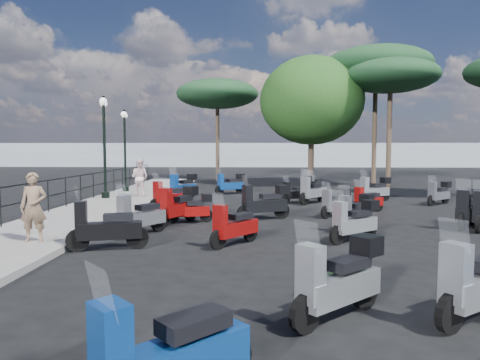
{
  "coord_description": "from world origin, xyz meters",
  "views": [
    {
      "loc": [
        -0.78,
        -12.12,
        2.31
      ],
      "look_at": [
        -1.28,
        2.95,
        1.2
      ],
      "focal_mm": 32.0,
      "sensor_mm": 36.0,
      "label": 1
    }
  ],
  "objects_px": {
    "scooter_15": "(264,203)",
    "pine_0": "(376,67)",
    "scooter_11": "(230,184)",
    "scooter_13": "(477,286)",
    "scooter_10": "(295,194)",
    "scooter_17": "(314,188)",
    "scooter_21": "(367,201)",
    "lamp_post_2": "(125,145)",
    "scooter_23": "(315,185)",
    "scooter_5": "(183,187)",
    "scooter_16": "(312,192)",
    "scooter_28": "(375,190)",
    "scooter_8": "(234,227)",
    "scooter_9": "(190,209)",
    "pedestrian_far": "(140,177)",
    "scooter_31": "(468,209)",
    "scooter_7": "(339,281)",
    "lamp_post_1": "(104,140)",
    "pine_1": "(391,76)",
    "scooter_14": "(355,222)",
    "scooter_2": "(178,206)",
    "scooter_29": "(439,194)",
    "scooter_3": "(140,217)",
    "scooter_20": "(355,213)",
    "scooter_1": "(106,229)",
    "scooter_6": "(168,360)",
    "scooter_4": "(170,197)",
    "woman": "(34,207)",
    "broadleaf_tree": "(312,101)",
    "scooter_22": "(335,203)"
  },
  "relations": [
    {
      "from": "scooter_15",
      "to": "pine_0",
      "type": "bearing_deg",
      "value": -52.27
    },
    {
      "from": "scooter_11",
      "to": "scooter_13",
      "type": "height_order",
      "value": "scooter_13"
    },
    {
      "from": "scooter_10",
      "to": "scooter_17",
      "type": "distance_m",
      "value": 2.06
    },
    {
      "from": "scooter_21",
      "to": "scooter_15",
      "type": "bearing_deg",
      "value": 81.03
    },
    {
      "from": "lamp_post_2",
      "to": "scooter_23",
      "type": "relative_size",
      "value": 3.06
    },
    {
      "from": "scooter_5",
      "to": "scooter_16",
      "type": "bearing_deg",
      "value": -165.45
    },
    {
      "from": "scooter_28",
      "to": "pine_0",
      "type": "height_order",
      "value": "pine_0"
    },
    {
      "from": "scooter_28",
      "to": "scooter_8",
      "type": "bearing_deg",
      "value": 118.23
    },
    {
      "from": "scooter_9",
      "to": "scooter_10",
      "type": "xyz_separation_m",
      "value": [
        3.7,
        4.9,
        -0.03
      ]
    },
    {
      "from": "scooter_13",
      "to": "scooter_15",
      "type": "distance_m",
      "value": 8.51
    },
    {
      "from": "pine_0",
      "to": "pedestrian_far",
      "type": "bearing_deg",
      "value": -147.88
    },
    {
      "from": "scooter_21",
      "to": "scooter_23",
      "type": "relative_size",
      "value": 0.99
    },
    {
      "from": "scooter_28",
      "to": "scooter_31",
      "type": "relative_size",
      "value": 1.04
    },
    {
      "from": "scooter_17",
      "to": "scooter_7",
      "type": "bearing_deg",
      "value": 128.01
    },
    {
      "from": "scooter_17",
      "to": "scooter_9",
      "type": "bearing_deg",
      "value": 99.03
    },
    {
      "from": "scooter_13",
      "to": "scooter_15",
      "type": "xyz_separation_m",
      "value": [
        -2.62,
        8.1,
        0.05
      ]
    },
    {
      "from": "lamp_post_1",
      "to": "lamp_post_2",
      "type": "distance_m",
      "value": 2.94
    },
    {
      "from": "pedestrian_far",
      "to": "pine_1",
      "type": "xyz_separation_m",
      "value": [
        13.07,
        6.1,
        5.47
      ]
    },
    {
      "from": "lamp_post_2",
      "to": "scooter_9",
      "type": "bearing_deg",
      "value": -75.38
    },
    {
      "from": "scooter_14",
      "to": "pine_1",
      "type": "distance_m",
      "value": 16.77
    },
    {
      "from": "scooter_2",
      "to": "scooter_23",
      "type": "bearing_deg",
      "value": -93.46
    },
    {
      "from": "scooter_28",
      "to": "scooter_29",
      "type": "bearing_deg",
      "value": -139.57
    },
    {
      "from": "scooter_3",
      "to": "scooter_20",
      "type": "bearing_deg",
      "value": -136.04
    },
    {
      "from": "scooter_1",
      "to": "scooter_11",
      "type": "xyz_separation_m",
      "value": [
        2.15,
        12.04,
        0.0
      ]
    },
    {
      "from": "scooter_2",
      "to": "pine_1",
      "type": "distance_m",
      "value": 17.1
    },
    {
      "from": "scooter_23",
      "to": "scooter_2",
      "type": "bearing_deg",
      "value": 92.49
    },
    {
      "from": "pedestrian_far",
      "to": "scooter_6",
      "type": "relative_size",
      "value": 1.18
    },
    {
      "from": "scooter_3",
      "to": "scooter_4",
      "type": "xyz_separation_m",
      "value": [
        -0.09,
        4.57,
        0.01
      ]
    },
    {
      "from": "scooter_6",
      "to": "lamp_post_2",
      "type": "bearing_deg",
      "value": -26.52
    },
    {
      "from": "scooter_6",
      "to": "scooter_15",
      "type": "distance_m",
      "value": 10.26
    },
    {
      "from": "scooter_8",
      "to": "scooter_9",
      "type": "bearing_deg",
      "value": -24.68
    },
    {
      "from": "lamp_post_1",
      "to": "pine_0",
      "type": "height_order",
      "value": "pine_0"
    },
    {
      "from": "lamp_post_2",
      "to": "scooter_10",
      "type": "distance_m",
      "value": 9.14
    },
    {
      "from": "scooter_16",
      "to": "scooter_21",
      "type": "relative_size",
      "value": 1.11
    },
    {
      "from": "pine_0",
      "to": "scooter_13",
      "type": "bearing_deg",
      "value": -102.01
    },
    {
      "from": "scooter_20",
      "to": "woman",
      "type": "bearing_deg",
      "value": 61.59
    },
    {
      "from": "scooter_7",
      "to": "scooter_23",
      "type": "xyz_separation_m",
      "value": [
        1.99,
        16.3,
        -0.11
      ]
    },
    {
      "from": "scooter_1",
      "to": "pine_0",
      "type": "relative_size",
      "value": 0.21
    },
    {
      "from": "woman",
      "to": "scooter_1",
      "type": "bearing_deg",
      "value": -17.84
    },
    {
      "from": "scooter_20",
      "to": "scooter_10",
      "type": "bearing_deg",
      "value": -34.18
    },
    {
      "from": "scooter_6",
      "to": "scooter_13",
      "type": "distance_m",
      "value": 4.25
    },
    {
      "from": "scooter_10",
      "to": "scooter_29",
      "type": "bearing_deg",
      "value": -129.13
    },
    {
      "from": "scooter_4",
      "to": "broadleaf_tree",
      "type": "distance_m",
      "value": 13.63
    },
    {
      "from": "scooter_8",
      "to": "scooter_4",
      "type": "bearing_deg",
      "value": -25.98
    },
    {
      "from": "scooter_29",
      "to": "lamp_post_1",
      "type": "bearing_deg",
      "value": 48.49
    },
    {
      "from": "scooter_3",
      "to": "scooter_22",
      "type": "height_order",
      "value": "scooter_3"
    },
    {
      "from": "scooter_16",
      "to": "scooter_29",
      "type": "height_order",
      "value": "scooter_16"
    },
    {
      "from": "scooter_8",
      "to": "broadleaf_tree",
      "type": "bearing_deg",
      "value": -64.48
    },
    {
      "from": "scooter_8",
      "to": "scooter_21",
      "type": "distance_m",
      "value": 7.08
    },
    {
      "from": "scooter_3",
      "to": "scooter_11",
      "type": "xyz_separation_m",
      "value": [
        1.83,
        10.34,
        0.02
      ]
    }
  ]
}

